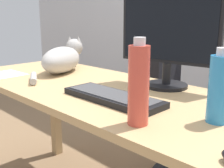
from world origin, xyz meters
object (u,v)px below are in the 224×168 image
Objects in this scene: monitor at (168,39)px; cat at (63,58)px; office_chair at (184,121)px; spray_bottle at (139,85)px; keyboard at (112,97)px; water_bottle at (219,88)px.

monitor reaches higher than cat.
office_chair is at bearing 47.91° from cat.
office_chair is at bearing 111.17° from spray_bottle.
monitor is 0.39m from keyboard.
spray_bottle is (0.85, -0.32, 0.05)m from cat.
cat is (-0.51, -0.56, 0.42)m from office_chair.
water_bottle is at bearing 48.93° from spray_bottle.
keyboard is at bearing 152.35° from spray_bottle.
keyboard is at bearing -170.12° from water_bottle.
office_chair reaches higher than keyboard.
monitor reaches higher than office_chair.
water_bottle reaches higher than office_chair.
spray_bottle is (0.34, -0.89, 0.46)m from office_chair.
keyboard is at bearing -18.17° from cat.
office_chair is 1.06m from spray_bottle.
water_bottle is (0.40, 0.07, 0.10)m from keyboard.
water_bottle reaches higher than keyboard.
spray_bottle reaches higher than cat.
office_chair is 1.97× the size of monitor.
cat is at bearing 161.83° from keyboard.
cat is at bearing -169.03° from monitor.
cat reaches higher than keyboard.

